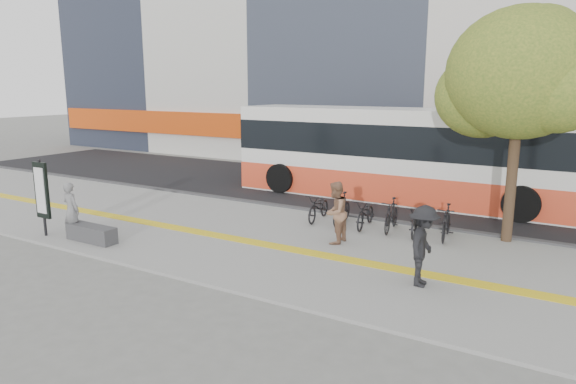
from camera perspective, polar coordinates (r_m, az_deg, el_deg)
The scene contains 13 objects.
ground at distance 14.16m, azimuth -10.45°, elevation -6.07°, with size 120.00×120.00×0.00m, color slate.
sidewalk at distance 15.25m, azimuth -6.75°, elevation -4.50°, with size 40.00×7.00×0.08m, color slate.
tactile_strip at distance 14.86m, azimuth -7.92°, elevation -4.78°, with size 40.00×0.45×0.01m, color yellow.
street at distance 21.51m, azimuth 5.47°, elevation 0.29°, with size 40.00×8.00×0.06m, color black.
curb at distance 18.05m, azimuth 0.01°, elevation -1.76°, with size 40.00×0.25×0.14m, color #39393B.
bench at distance 15.12m, azimuth -20.99°, elevation -4.32°, with size 1.60×0.45×0.45m, color #39393B.
signboard at distance 15.99m, azimuth -25.70°, elevation 0.05°, with size 0.55×0.10×2.20m.
street_tree at distance 15.01m, azimuth 24.43°, elevation 11.59°, with size 4.40×3.80×6.31m.
bus at distance 19.76m, azimuth 12.31°, elevation 3.83°, with size 12.74×3.02×3.39m.
bicycle_row at distance 15.50m, azimuth 9.90°, elevation -2.43°, with size 4.69×1.71×0.96m.
seated_woman at distance 15.61m, azimuth -22.95°, elevation -1.85°, with size 0.57×0.38×1.57m, color black.
pedestrian_tan at distance 13.88m, azimuth 5.26°, elevation -2.30°, with size 0.82×0.64×1.70m, color #91664C.
pedestrian_dark at distance 11.28m, azimuth 14.80°, elevation -5.83°, with size 1.13×0.65×1.75m, color black.
Camera 1 is at (8.97, -10.08, 4.29)m, focal length 32.00 mm.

